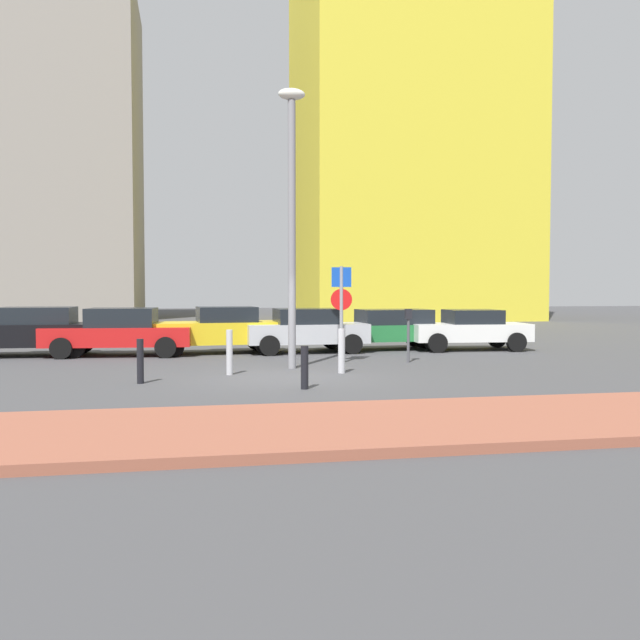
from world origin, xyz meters
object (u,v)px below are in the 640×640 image
traffic_bollard_near (140,361)px  traffic_bollard_mid (229,352)px  parked_car_green (385,328)px  traffic_bollard_edge (305,367)px  parked_car_black (30,331)px  parked_car_silver (306,330)px  parked_car_yellow (219,329)px  parked_car_white (469,329)px  street_lamp (292,205)px  traffic_bollard_far (342,351)px  parking_sign_post (341,302)px  parking_meter (408,328)px  parked_car_red (120,331)px

traffic_bollard_near → traffic_bollard_mid: bearing=30.3°
parked_car_green → traffic_bollard_edge: size_ratio=5.13×
parked_car_black → parked_car_silver: size_ratio=1.11×
parked_car_yellow → parked_car_silver: 2.82m
parked_car_white → street_lamp: size_ratio=0.56×
traffic_bollard_far → traffic_bollard_mid: bearing=176.2°
parked_car_green → street_lamp: street_lamp is taller
traffic_bollard_near → traffic_bollard_far: (4.75, 1.00, 0.06)m
street_lamp → parked_car_yellow: bearing=109.8°
traffic_bollard_far → traffic_bollard_edge: traffic_bollard_far is taller
street_lamp → traffic_bollard_near: 5.73m
parked_car_white → traffic_bollard_near: bearing=-148.2°
street_lamp → traffic_bollard_edge: size_ratio=8.02×
parked_car_yellow → parking_sign_post: size_ratio=1.58×
street_lamp → parked_car_silver: bearing=75.6°
parked_car_green → traffic_bollard_edge: parked_car_green is taller
parking_meter → parked_car_yellow: bearing=143.0°
parked_car_silver → traffic_bollard_edge: parked_car_silver is taller
parked_car_black → parked_car_yellow: size_ratio=1.04×
parked_car_black → parked_car_white: size_ratio=1.09×
parked_car_red → parking_meter: parking_meter is taller
parking_meter → traffic_bollard_near: size_ratio=1.54×
traffic_bollard_near → traffic_bollard_far: 4.86m
street_lamp → traffic_bollard_near: size_ratio=7.36×
parking_sign_post → traffic_bollard_far: parking_sign_post is taller
parking_sign_post → street_lamp: 3.15m
parked_car_yellow → parked_car_green: size_ratio=0.93×
parked_car_black → parking_sign_post: 9.82m
parked_car_red → parking_sign_post: parking_sign_post is taller
parked_car_red → parked_car_silver: size_ratio=1.15×
parked_car_black → parked_car_yellow: (5.78, -0.14, -0.02)m
parked_car_red → parking_meter: 8.95m
parked_car_green → parking_sign_post: size_ratio=1.71×
parking_sign_post → traffic_bollard_edge: size_ratio=3.00×
parked_car_white → traffic_bollard_edge: bearing=-131.4°
parked_car_black → parked_car_silver: parked_car_black is taller
street_lamp → traffic_bollard_mid: size_ratio=6.62×
traffic_bollard_near → traffic_bollard_edge: size_ratio=1.09×
traffic_bollard_far → traffic_bollard_near: bearing=-168.2°
parking_sign_post → parked_car_green: bearing=58.2°
parked_car_black → traffic_bollard_edge: parked_car_black is taller
parked_car_green → street_lamp: bearing=-128.9°
parking_meter → traffic_bollard_edge: 5.93m
parked_car_black → traffic_bollard_near: parked_car_black is taller
parked_car_white → traffic_bollard_near: 12.30m
traffic_bollard_near → parked_car_white: bearing=31.8°
parked_car_red → parking_sign_post: size_ratio=1.69×
parked_car_black → traffic_bollard_mid: 8.24m
traffic_bollard_near → parked_car_green: bearing=43.0°
traffic_bollard_near → traffic_bollard_edge: (3.40, -1.51, -0.04)m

